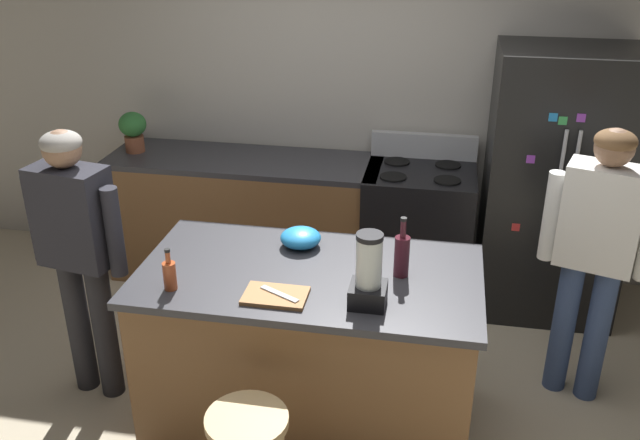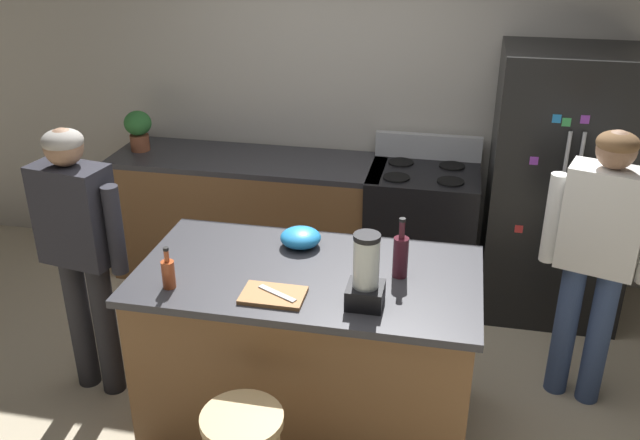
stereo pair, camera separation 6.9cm
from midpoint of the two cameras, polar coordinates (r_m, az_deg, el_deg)
The scene contains 15 objects.
ground_plane at distance 4.03m, azimuth -0.40°, elevation -16.06°, with size 14.00×14.00×0.00m, color beige.
back_wall at distance 5.13m, azimuth 4.22°, elevation 10.30°, with size 8.00×0.10×2.70m, color #BCB7AD.
kitchen_island at distance 3.74m, azimuth -0.42°, elevation -10.58°, with size 1.73×0.94×0.94m.
back_counter_run at distance 5.22m, azimuth -5.42°, elevation 0.27°, with size 2.00×0.64×0.94m.
refrigerator at distance 4.85m, azimuth 19.55°, elevation 2.54°, with size 0.90×0.73×1.82m.
stove_range at distance 4.99m, azimuth 8.73°, elevation -1.00°, with size 0.76×0.65×1.12m.
person_by_island_left at distance 3.94m, azimuth -18.87°, elevation -1.62°, with size 0.60×0.28×1.60m.
person_by_sink_right at distance 3.96m, azimuth 22.51°, elevation -1.98°, with size 0.59×0.33×1.62m.
potted_plant at distance 5.29m, azimuth -14.46°, elevation 7.39°, with size 0.20×0.20×0.30m.
blender_appliance at distance 3.15m, azimuth 4.44°, elevation -4.62°, with size 0.17×0.17×0.36m.
bottle_cooking_sauce at distance 3.38m, azimuth -11.88°, elevation -4.31°, with size 0.06×0.06×0.22m.
bottle_wine at distance 3.42m, azimuth 7.26°, elevation -2.91°, with size 0.08×0.08×0.32m.
mixing_bowl at distance 3.71m, azimuth -1.09°, elevation -1.47°, with size 0.22×0.22×0.10m, color #268CD8.
cutting_board at distance 3.27m, azimuth -3.30°, elevation -6.25°, with size 0.30×0.20×0.02m, color #9E6B3D.
chef_knife at distance 3.26m, azimuth -2.96°, elevation -6.09°, with size 0.22×0.03×0.01m, color #B7BABF.
Camera 2 is at (0.68, -2.96, 2.65)m, focal length 38.64 mm.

